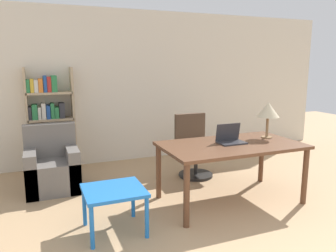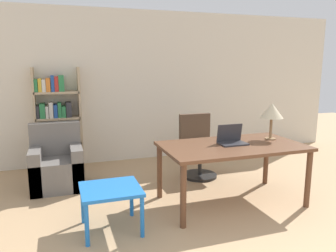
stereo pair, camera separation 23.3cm
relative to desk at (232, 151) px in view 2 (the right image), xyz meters
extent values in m
cube|color=beige|center=(-0.51, 2.34, 0.67)|extent=(8.00, 0.06, 2.70)
cube|color=brown|center=(0.00, 0.00, 0.06)|extent=(1.77, 0.99, 0.04)
cylinder|color=brown|center=(-0.83, -0.43, -0.32)|extent=(0.07, 0.07, 0.72)
cylinder|color=brown|center=(0.83, -0.43, -0.32)|extent=(0.07, 0.07, 0.72)
cylinder|color=brown|center=(-0.83, 0.43, -0.32)|extent=(0.07, 0.07, 0.72)
cylinder|color=brown|center=(0.83, 0.43, -0.32)|extent=(0.07, 0.07, 0.72)
cube|color=#2D2D33|center=(0.01, 0.01, 0.09)|extent=(0.35, 0.23, 0.02)
cube|color=#2D2D33|center=(0.01, 0.11, 0.21)|extent=(0.35, 0.04, 0.23)
cube|color=navy|center=(0.01, 0.11, 0.22)|extent=(0.31, 0.03, 0.20)
cylinder|color=olive|center=(0.64, 0.11, 0.09)|extent=(0.15, 0.15, 0.01)
cylinder|color=olive|center=(0.64, 0.11, 0.24)|extent=(0.04, 0.04, 0.27)
cone|color=#C6B793|center=(0.64, 0.11, 0.47)|extent=(0.30, 0.30, 0.20)
cylinder|color=black|center=(0.02, 1.01, -0.66)|extent=(0.54, 0.54, 0.04)
cylinder|color=#262626|center=(0.02, 1.01, -0.46)|extent=(0.06, 0.06, 0.35)
cube|color=#4C3828|center=(0.02, 1.01, -0.24)|extent=(0.54, 0.54, 0.10)
cube|color=#4C3828|center=(0.02, 1.24, 0.05)|extent=(0.51, 0.08, 0.48)
cube|color=blue|center=(-1.57, -0.23, -0.22)|extent=(0.62, 0.58, 0.04)
cylinder|color=blue|center=(-1.85, -0.49, -0.46)|extent=(0.04, 0.04, 0.44)
cylinder|color=blue|center=(-1.30, -0.49, -0.46)|extent=(0.04, 0.04, 0.44)
cylinder|color=blue|center=(-1.85, 0.02, -0.46)|extent=(0.04, 0.04, 0.44)
cylinder|color=blue|center=(-1.30, 0.02, -0.46)|extent=(0.04, 0.04, 0.44)
cube|color=#66605B|center=(-2.11, 1.23, -0.46)|extent=(0.71, 0.66, 0.43)
cube|color=#66605B|center=(-2.11, 1.48, 0.00)|extent=(0.71, 0.16, 0.48)
cube|color=#66605B|center=(-2.39, 1.23, -0.38)|extent=(0.16, 0.66, 0.60)
cube|color=#66605B|center=(-1.84, 1.23, -0.38)|extent=(0.16, 0.66, 0.60)
cube|color=tan|center=(-2.41, 2.15, 0.18)|extent=(0.04, 0.28, 1.71)
cube|color=tan|center=(-1.70, 2.15, 0.18)|extent=(0.04, 0.28, 1.71)
cube|color=tan|center=(-2.06, 2.15, -0.66)|extent=(0.70, 0.28, 0.04)
cube|color=#234C99|center=(-2.36, 2.15, -0.55)|extent=(0.05, 0.24, 0.18)
cube|color=#B72D28|center=(-2.30, 2.15, -0.51)|extent=(0.05, 0.24, 0.26)
cube|color=#B72D28|center=(-2.23, 2.15, -0.55)|extent=(0.08, 0.24, 0.18)
cube|color=#234C99|center=(-2.16, 2.15, -0.52)|extent=(0.06, 0.24, 0.24)
cube|color=#333338|center=(-2.08, 2.15, -0.55)|extent=(0.09, 0.24, 0.18)
cube|color=#234C99|center=(-1.99, 2.15, -0.51)|extent=(0.09, 0.24, 0.26)
cube|color=gold|center=(-1.92, 2.15, -0.53)|extent=(0.06, 0.24, 0.22)
cube|color=#2D7F47|center=(-1.84, 2.15, -0.55)|extent=(0.08, 0.24, 0.18)
cube|color=tan|center=(-2.06, 2.15, -0.23)|extent=(0.70, 0.28, 0.04)
cube|color=#2D7F47|center=(-2.36, 2.15, -0.11)|extent=(0.07, 0.24, 0.21)
cube|color=brown|center=(-2.29, 2.15, -0.12)|extent=(0.05, 0.24, 0.19)
cube|color=brown|center=(-2.23, 2.15, -0.10)|extent=(0.06, 0.24, 0.24)
cube|color=#333338|center=(-2.16, 2.15, -0.12)|extent=(0.07, 0.24, 0.19)
cube|color=#7F338C|center=(-2.10, 2.15, -0.11)|extent=(0.04, 0.24, 0.21)
cube|color=#B72D28|center=(-2.05, 2.15, -0.12)|extent=(0.05, 0.24, 0.20)
cube|color=silver|center=(-1.99, 2.15, -0.09)|extent=(0.06, 0.24, 0.25)
cube|color=silver|center=(-1.93, 2.15, -0.09)|extent=(0.06, 0.24, 0.26)
cube|color=tan|center=(-2.06, 2.15, 0.19)|extent=(0.70, 0.28, 0.04)
cube|color=#333338|center=(-2.37, 2.15, 0.31)|extent=(0.05, 0.24, 0.20)
cube|color=#2D7F47|center=(-2.29, 2.15, 0.33)|extent=(0.08, 0.24, 0.24)
cube|color=silver|center=(-2.22, 2.15, 0.31)|extent=(0.05, 0.24, 0.19)
cube|color=silver|center=(-2.16, 2.15, 0.34)|extent=(0.06, 0.24, 0.25)
cube|color=#234C99|center=(-2.09, 2.15, 0.32)|extent=(0.06, 0.24, 0.21)
cube|color=#2D7F47|center=(-2.03, 2.15, 0.33)|extent=(0.06, 0.24, 0.24)
cube|color=#2D7F47|center=(-1.96, 2.15, 0.30)|extent=(0.06, 0.24, 0.18)
cube|color=#333338|center=(-1.88, 2.15, 0.33)|extent=(0.08, 0.24, 0.24)
cube|color=tan|center=(-2.06, 2.15, 0.62)|extent=(0.70, 0.28, 0.04)
cube|color=#2D7F47|center=(-2.36, 2.15, 0.74)|extent=(0.05, 0.24, 0.20)
cube|color=gold|center=(-2.31, 2.15, 0.74)|extent=(0.05, 0.24, 0.21)
cube|color=silver|center=(-2.25, 2.15, 0.73)|extent=(0.06, 0.24, 0.19)
cube|color=orange|center=(-2.18, 2.15, 0.75)|extent=(0.07, 0.24, 0.21)
cube|color=#234C99|center=(-2.11, 2.15, 0.77)|extent=(0.05, 0.24, 0.26)
cube|color=#B72D28|center=(-2.05, 2.15, 0.76)|extent=(0.06, 0.24, 0.24)
cube|color=#2D7F47|center=(-1.98, 2.15, 0.77)|extent=(0.09, 0.24, 0.26)
camera|label=1|loc=(-2.26, -3.44, 1.08)|focal=35.00mm
camera|label=2|loc=(-2.04, -3.52, 1.08)|focal=35.00mm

